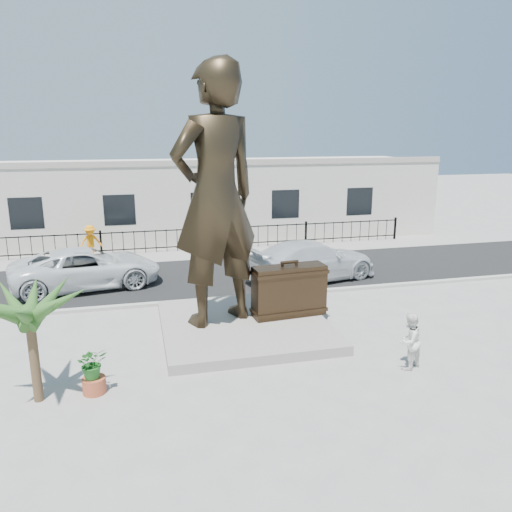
{
  "coord_description": "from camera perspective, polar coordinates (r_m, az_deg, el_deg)",
  "views": [
    {
      "loc": [
        -3.68,
        -13.11,
        6.24
      ],
      "look_at": [
        0.0,
        2.0,
        2.3
      ],
      "focal_mm": 35.0,
      "sensor_mm": 36.0,
      "label": 1
    }
  ],
  "objects": [
    {
      "name": "tourist",
      "position": [
        14.08,
        17.11,
        -9.28
      ],
      "size": [
        0.94,
        0.87,
        1.56
      ],
      "primitive_type": "imported",
      "rotation": [
        0.0,
        0.0,
        3.6
      ],
      "color": "white",
      "rests_on": "ground"
    },
    {
      "name": "statue",
      "position": [
        15.2,
        -4.65,
        6.78
      ],
      "size": [
        3.41,
        2.86,
        7.97
      ],
      "primitive_type": "imported",
      "rotation": [
        0.0,
        0.0,
        3.53
      ],
      "color": "#2D2316",
      "rests_on": "plinth"
    },
    {
      "name": "car_silver",
      "position": [
        21.32,
        6.35,
        -0.51
      ],
      "size": [
        6.2,
        3.67,
        1.68
      ],
      "primitive_type": "imported",
      "rotation": [
        0.0,
        0.0,
        1.81
      ],
      "color": "silver",
      "rests_on": "street"
    },
    {
      "name": "ground",
      "position": [
        14.98,
        1.84,
        -10.41
      ],
      "size": [
        100.0,
        100.0,
        0.0
      ],
      "primitive_type": "plane",
      "color": "#9E9991",
      "rests_on": "ground"
    },
    {
      "name": "suitcase",
      "position": [
        16.36,
        3.8,
        -3.99
      ],
      "size": [
        2.44,
        0.96,
        1.68
      ],
      "primitive_type": "cube",
      "rotation": [
        0.0,
        0.0,
        0.09
      ],
      "color": "black",
      "rests_on": "plinth"
    },
    {
      "name": "far_sidewalk",
      "position": [
        26.13,
        -5.19,
        0.37
      ],
      "size": [
        40.0,
        2.5,
        0.02
      ],
      "primitive_type": "cube",
      "color": "#9E9991",
      "rests_on": "ground"
    },
    {
      "name": "curb",
      "position": [
        19.02,
        -1.79,
        -4.75
      ],
      "size": [
        40.0,
        0.25,
        0.12
      ],
      "primitive_type": "cube",
      "color": "#A5A399",
      "rests_on": "ground"
    },
    {
      "name": "plinth",
      "position": [
        16.14,
        -1.32,
        -7.95
      ],
      "size": [
        5.2,
        5.2,
        0.3
      ],
      "primitive_type": "cube",
      "color": "gray",
      "rests_on": "ground"
    },
    {
      "name": "shrub",
      "position": [
        12.9,
        -18.2,
        -11.54
      ],
      "size": [
        0.84,
        0.77,
        0.78
      ],
      "primitive_type": "imported",
      "rotation": [
        0.0,
        0.0,
        0.25
      ],
      "color": "#1F5E1E",
      "rests_on": "planter"
    },
    {
      "name": "street",
      "position": [
        22.32,
        -3.65,
        -2.03
      ],
      "size": [
        40.0,
        7.0,
        0.01
      ],
      "primitive_type": "cube",
      "color": "black",
      "rests_on": "ground"
    },
    {
      "name": "fence",
      "position": [
        26.77,
        -5.48,
        1.99
      ],
      "size": [
        22.0,
        0.1,
        1.2
      ],
      "primitive_type": "cube",
      "color": "black",
      "rests_on": "ground"
    },
    {
      "name": "building",
      "position": [
        30.6,
        -6.7,
        6.54
      ],
      "size": [
        28.0,
        7.0,
        4.4
      ],
      "primitive_type": "cube",
      "color": "silver",
      "rests_on": "ground"
    },
    {
      "name": "planter",
      "position": [
        13.16,
        -18.0,
        -13.86
      ],
      "size": [
        0.56,
        0.56,
        0.4
      ],
      "primitive_type": "cylinder",
      "color": "#B04D2E",
      "rests_on": "ground"
    },
    {
      "name": "worker",
      "position": [
        25.93,
        -18.36,
        1.53
      ],
      "size": [
        1.24,
        0.94,
        1.69
      ],
      "primitive_type": "imported",
      "rotation": [
        0.0,
        0.0,
        0.32
      ],
      "color": "orange",
      "rests_on": "far_sidewalk"
    },
    {
      "name": "palm_tree",
      "position": [
        13.38,
        -23.53,
        -14.88
      ],
      "size": [
        1.8,
        1.8,
        3.2
      ],
      "primitive_type": null,
      "color": "#2A511D",
      "rests_on": "ground"
    },
    {
      "name": "car_white",
      "position": [
        21.29,
        -18.79,
        -1.3
      ],
      "size": [
        6.24,
        3.75,
        1.62
      ],
      "primitive_type": "imported",
      "rotation": [
        0.0,
        0.0,
        1.76
      ],
      "color": "silver",
      "rests_on": "street"
    }
  ]
}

